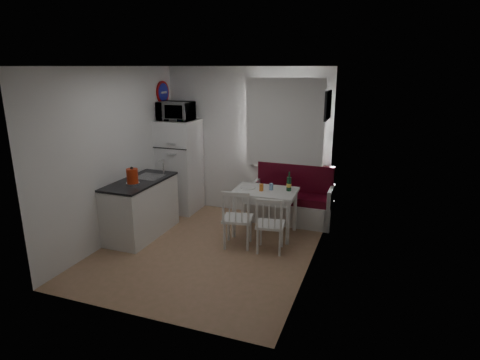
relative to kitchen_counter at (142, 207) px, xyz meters
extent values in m
cube|color=#9A7852|center=(1.20, -0.16, -0.46)|extent=(3.00, 3.50, 0.02)
cube|color=white|center=(1.20, -0.16, 2.14)|extent=(3.00, 3.50, 0.02)
cube|color=white|center=(1.20, 1.59, 0.84)|extent=(3.00, 0.02, 2.60)
cube|color=white|center=(1.20, -1.91, 0.84)|extent=(3.00, 0.02, 2.60)
cube|color=white|center=(-0.30, -0.16, 0.84)|extent=(0.02, 3.50, 2.60)
cube|color=white|center=(2.70, -0.16, 0.84)|extent=(0.02, 3.50, 2.60)
cube|color=silver|center=(1.90, 1.56, 1.17)|extent=(1.22, 0.06, 1.47)
cube|color=white|center=(1.90, 1.49, 1.22)|extent=(1.35, 0.02, 1.50)
cube|color=silver|center=(0.00, -0.01, -0.03)|extent=(0.60, 1.30, 0.86)
cube|color=black|center=(0.00, -0.01, 0.43)|extent=(0.62, 1.32, 0.03)
cube|color=#99999E|center=(0.02, 0.24, 0.39)|extent=(0.40, 0.40, 0.10)
cylinder|color=silver|center=(0.18, 0.42, 0.57)|extent=(0.02, 0.02, 0.26)
cylinder|color=#1B1FA2|center=(-0.27, 1.29, 1.69)|extent=(0.03, 0.40, 0.40)
cube|color=black|center=(2.67, 0.94, 1.59)|extent=(0.04, 0.52, 0.42)
cube|color=silver|center=(2.11, 1.32, -0.26)|extent=(1.38, 0.53, 0.38)
cube|color=#4E0717|center=(2.11, 1.32, -0.01)|extent=(1.32, 0.49, 0.13)
cube|color=#4E0717|center=(2.11, 1.53, 0.29)|extent=(1.32, 0.11, 0.49)
cube|color=silver|center=(1.82, 0.70, 0.26)|extent=(0.99, 0.71, 0.04)
cube|color=silver|center=(1.82, 0.70, 0.18)|extent=(0.89, 0.61, 0.12)
cylinder|color=silver|center=(1.82, 0.70, -0.11)|extent=(0.06, 0.06, 0.69)
cube|color=silver|center=(1.57, 0.13, -0.02)|extent=(0.49, 0.47, 0.04)
cube|color=silver|center=(1.57, -0.05, 0.22)|extent=(0.40, 0.12, 0.44)
cube|color=silver|center=(2.07, 0.13, -0.05)|extent=(0.44, 0.43, 0.04)
cube|color=silver|center=(2.07, -0.04, 0.17)|extent=(0.38, 0.09, 0.41)
cube|color=white|center=(0.02, 1.24, 0.38)|extent=(0.67, 0.67, 1.68)
imported|color=white|center=(0.02, 1.19, 1.39)|extent=(0.59, 0.40, 0.33)
cylinder|color=#B22B0E|center=(0.05, -0.25, 0.58)|extent=(0.20, 0.20, 0.27)
cylinder|color=orange|center=(1.77, 0.65, 0.33)|extent=(0.07, 0.07, 0.11)
cylinder|color=#6F93BD|center=(1.90, 0.75, 0.33)|extent=(0.06, 0.06, 0.10)
cylinder|color=white|center=(1.52, 0.72, 0.28)|extent=(0.25, 0.25, 0.02)
camera|label=1|loc=(3.50, -5.06, 2.15)|focal=30.00mm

